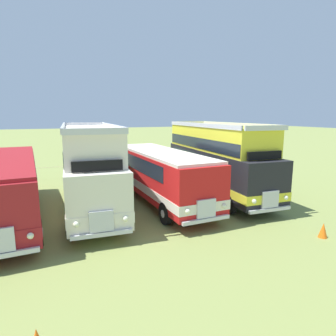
{
  "coord_description": "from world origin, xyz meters",
  "views": [
    {
      "loc": [
        -1.83,
        -15.11,
        5.0
      ],
      "look_at": [
        4.4,
        0.18,
        1.96
      ],
      "focal_mm": 30.91,
      "sensor_mm": 36.0,
      "label": 1
    }
  ],
  "objects_px": {
    "bus_fifth_in_row": "(216,158)",
    "cone_mid_row": "(323,230)",
    "bus_third_in_row": "(90,166)",
    "bus_second_in_row": "(8,183)",
    "bus_fourth_in_row": "(161,173)"
  },
  "relations": [
    {
      "from": "bus_fifth_in_row",
      "to": "cone_mid_row",
      "type": "height_order",
      "value": "bus_fifth_in_row"
    },
    {
      "from": "bus_third_in_row",
      "to": "bus_fifth_in_row",
      "type": "height_order",
      "value": "same"
    },
    {
      "from": "bus_second_in_row",
      "to": "bus_fourth_in_row",
      "type": "height_order",
      "value": "same"
    },
    {
      "from": "bus_second_in_row",
      "to": "bus_fourth_in_row",
      "type": "distance_m",
      "value": 7.76
    },
    {
      "from": "bus_third_in_row",
      "to": "bus_fourth_in_row",
      "type": "height_order",
      "value": "bus_third_in_row"
    },
    {
      "from": "bus_fourth_in_row",
      "to": "bus_third_in_row",
      "type": "bearing_deg",
      "value": 175.28
    },
    {
      "from": "bus_third_in_row",
      "to": "bus_fifth_in_row",
      "type": "bearing_deg",
      "value": 0.59
    },
    {
      "from": "bus_second_in_row",
      "to": "bus_third_in_row",
      "type": "distance_m",
      "value": 3.93
    },
    {
      "from": "bus_third_in_row",
      "to": "bus_fourth_in_row",
      "type": "xyz_separation_m",
      "value": [
        3.87,
        -0.32,
        -0.61
      ]
    },
    {
      "from": "bus_third_in_row",
      "to": "bus_second_in_row",
      "type": "bearing_deg",
      "value": 179.7
    },
    {
      "from": "bus_fifth_in_row",
      "to": "cone_mid_row",
      "type": "xyz_separation_m",
      "value": [
        0.58,
        -7.49,
        -2.05
      ]
    },
    {
      "from": "bus_fourth_in_row",
      "to": "cone_mid_row",
      "type": "relative_size",
      "value": 15.73
    },
    {
      "from": "bus_second_in_row",
      "to": "bus_third_in_row",
      "type": "bearing_deg",
      "value": -0.3
    },
    {
      "from": "bus_fifth_in_row",
      "to": "bus_fourth_in_row",
      "type": "bearing_deg",
      "value": -174.13
    },
    {
      "from": "bus_second_in_row",
      "to": "bus_third_in_row",
      "type": "height_order",
      "value": "bus_third_in_row"
    }
  ]
}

